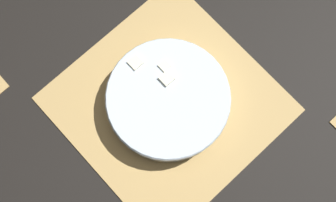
# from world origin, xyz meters

# --- Properties ---
(ground_plane) EXTENTS (6.00, 6.00, 0.00)m
(ground_plane) POSITION_xyz_m (0.00, 0.00, 0.00)
(ground_plane) COLOR black
(bamboo_mat_center) EXTENTS (0.42, 0.41, 0.01)m
(bamboo_mat_center) POSITION_xyz_m (-0.00, 0.00, 0.00)
(bamboo_mat_center) COLOR tan
(bamboo_mat_center) RESTS_ON ground_plane
(fruit_salad_bowl) EXTENTS (0.26, 0.26, 0.06)m
(fruit_salad_bowl) POSITION_xyz_m (0.00, -0.00, 0.04)
(fruit_salad_bowl) COLOR silver
(fruit_salad_bowl) RESTS_ON bamboo_mat_center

